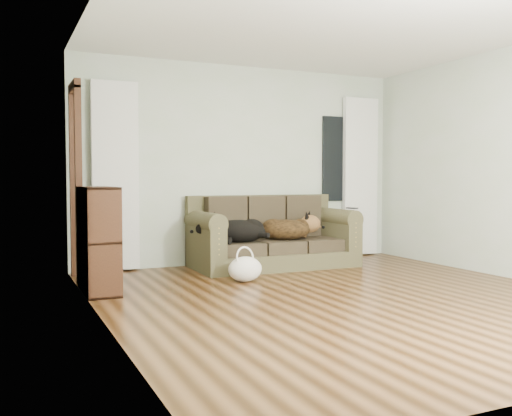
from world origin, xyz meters
name	(u,v)px	position (x,y,z in m)	size (l,w,h in m)	color
floor	(348,297)	(0.00, 0.00, 0.00)	(5.00, 5.00, 0.00)	black
ceiling	(350,17)	(0.00, 0.00, 2.60)	(5.00, 5.00, 0.00)	white
wall_back	(244,165)	(0.00, 2.50, 1.30)	(4.50, 0.04, 2.60)	beige
wall_left	(101,155)	(-2.25, 0.00, 1.30)	(0.04, 5.00, 2.60)	beige
curtain_left	(115,176)	(-1.70, 2.42, 1.15)	(0.55, 0.08, 2.25)	white
curtain_right	(360,176)	(1.80, 2.42, 1.15)	(0.55, 0.08, 2.25)	white
window_pane	(338,159)	(1.45, 2.47, 1.40)	(0.50, 0.03, 1.20)	black
door_casing	(76,185)	(-2.20, 2.05, 1.05)	(0.07, 0.60, 2.10)	black
sofa	(274,231)	(0.19, 1.97, 0.45)	(2.04, 0.88, 0.83)	#4E4934
dog_black_lab	(235,231)	(-0.38, 1.88, 0.48)	(0.66, 0.46, 0.28)	black
dog_shepherd	(288,228)	(0.35, 1.88, 0.49)	(0.65, 0.46, 0.29)	black
tv_remote	(352,208)	(1.26, 1.81, 0.73)	(0.05, 0.17, 0.02)	black
tote_bag	(245,267)	(-0.56, 1.15, 0.16)	(0.38, 0.29, 0.27)	silver
bookshelf	(98,241)	(-2.09, 1.24, 0.50)	(0.31, 0.83, 1.04)	black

